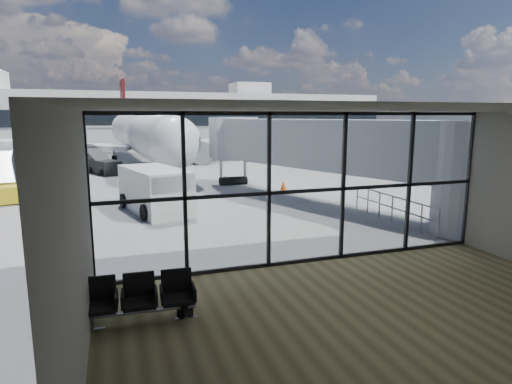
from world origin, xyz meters
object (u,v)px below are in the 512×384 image
seating_row (139,296)px  backpack (185,307)px  airliner (141,134)px  belt_loader (104,166)px  service_van (156,190)px  mobile_stairs (4,190)px

seating_row → backpack: size_ratio=5.13×
seating_row → airliner: (2.23, 32.72, 2.09)m
airliner → belt_loader: airliner is taller
seating_row → backpack: seating_row is taller
airliner → belt_loader: size_ratio=8.20×
airliner → belt_loader: bearing=-118.4°
service_van → seating_row: bearing=-112.0°
airliner → service_van: bearing=-96.2°
airliner → service_van: 21.95m
backpack → service_van: bearing=66.6°
backpack → service_van: size_ratio=0.09×
mobile_stairs → airliner: bearing=49.3°
seating_row → mobile_stairs: (-5.85, 16.01, 0.01)m
backpack → airliner: airliner is taller
mobile_stairs → seating_row: bearing=-84.8°
belt_loader → mobile_stairs: size_ratio=1.10×
airliner → backpack: bearing=-96.3°
belt_loader → backpack: bearing=-109.5°
backpack → belt_loader: bearing=73.4°
service_van → belt_loader: size_ratio=1.20×
seating_row → service_van: service_van is taller
seating_row → belt_loader: bearing=95.2°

